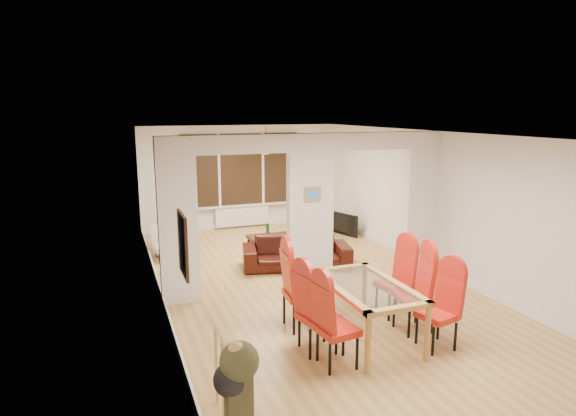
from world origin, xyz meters
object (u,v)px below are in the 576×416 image
dining_chair_la (337,323)px  dining_chair_lb (318,310)px  dining_chair_rb (414,292)px  sofa (296,252)px  armchair (174,240)px  television (340,224)px  dining_chair_rc (394,280)px  bottle (268,229)px  dining_chair_ra (437,309)px  coffee_table (269,240)px  bowl (276,234)px  dining_table (366,312)px  dining_chair_lc (302,288)px  person (189,215)px

dining_chair_la → dining_chair_lb: 0.41m
dining_chair_rb → sofa: 3.14m
armchair → television: 4.00m
dining_chair_rc → bottle: size_ratio=3.72×
dining_chair_la → dining_chair_rb: (1.38, 0.47, 0.02)m
television → dining_chair_ra: bearing=145.9°
armchair → coffee_table: armchair is taller
armchair → bowl: bearing=75.4°
dining_table → dining_chair_rc: (0.77, 0.54, 0.16)m
dining_chair_la → dining_chair_rc: 1.74m
dining_table → dining_chair_rb: dining_chair_rb is taller
dining_chair_rc → dining_chair_lb: bearing=-169.1°
dining_chair_ra → coffee_table: dining_chair_ra is taller
dining_chair_ra → bowl: (-0.35, 5.17, -0.28)m
sofa → coffee_table: size_ratio=2.17×
dining_chair_la → coffee_table: dining_chair_la is taller
dining_chair_lc → armchair: (-1.22, 3.99, -0.23)m
dining_chair_lc → bowl: bearing=79.9°
dining_chair_ra → armchair: dining_chair_ra is taller
dining_chair_rb → armchair: bearing=130.6°
dining_chair_ra → person: person is taller
person → television: bearing=106.5°
dining_chair_rb → dining_chair_rc: 0.54m
sofa → dining_chair_rc: bearing=-65.4°
bottle → dining_chair_ra: bearing=-84.4°
dining_chair_lb → person: bearing=86.0°
dining_chair_lb → dining_chair_rc: bearing=9.1°
armchair → coffee_table: size_ratio=0.80×
dining_chair_rc → coffee_table: bearing=86.0°
sofa → bottle: 1.67m
dining_chair_lb → television: 5.75m
dining_chair_ra → television: (1.39, 5.46, -0.26)m
dining_chair_lc → television: bearing=61.6°
television → dining_chair_rc: bearing=143.2°
dining_chair_ra → dining_chair_rc: 1.06m
dining_chair_rc → armchair: size_ratio=1.42×
sofa → bottle: sofa is taller
armchair → person: 0.64m
dining_table → dining_chair_la: dining_chair_la is taller
dining_chair_la → person: person is taller
coffee_table → dining_chair_ra: bearing=-84.7°
sofa → bowl: 1.57m
dining_chair_lb → person: size_ratio=0.69×
dining_chair_la → bowl: size_ratio=4.55×
dining_table → coffee_table: bearing=87.1°
television → bottle: 1.91m
dining_chair_rb → dining_chair_lc: bearing=166.8°
dining_chair_lc → armchair: bearing=111.2°
dining_chair_ra → dining_chair_rb: dining_chair_rb is taller
dining_chair_ra → person: bearing=98.9°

